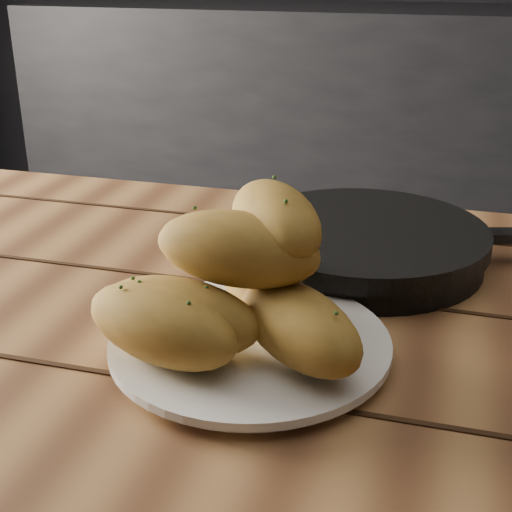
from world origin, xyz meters
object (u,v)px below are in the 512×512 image
at_px(table, 285,422).
at_px(bread_rolls, 234,286).
at_px(skillet, 366,243).
at_px(plate, 250,346).

distance_m(table, bread_rolls, 0.18).
height_order(bread_rolls, skillet, bread_rolls).
xyz_separation_m(plate, skillet, (0.07, 0.24, 0.01)).
height_order(plate, skillet, skillet).
bearing_deg(table, skillet, 76.85).
distance_m(plate, bread_rolls, 0.06).
bearing_deg(skillet, table, -103.15).
relative_size(table, bread_rolls, 6.04).
xyz_separation_m(plate, bread_rolls, (-0.01, -0.01, 0.06)).
xyz_separation_m(table, skillet, (0.05, 0.20, 0.12)).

